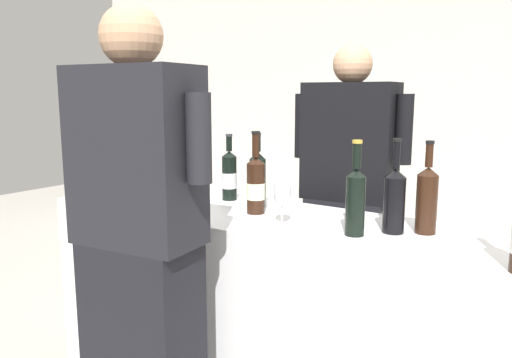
# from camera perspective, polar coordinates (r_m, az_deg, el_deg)

# --- Properties ---
(wall_back) EXTENTS (8.00, 0.10, 2.80)m
(wall_back) POSITION_cam_1_polar(r_m,az_deg,el_deg) (4.48, 20.76, 8.36)
(wall_back) COLOR beige
(wall_back) RESTS_ON ground_plane
(counter) EXTENTS (2.23, 0.59, 0.95)m
(counter) POSITION_cam_1_polar(r_m,az_deg,el_deg) (2.27, 2.69, -15.97)
(counter) COLOR white
(counter) RESTS_ON ground_plane
(wine_bottle_0) EXTENTS (0.07, 0.07, 0.35)m
(wine_bottle_0) POSITION_cam_1_polar(r_m,az_deg,el_deg) (1.85, 11.23, -2.18)
(wine_bottle_0) COLOR black
(wine_bottle_0) RESTS_ON counter
(wine_bottle_1) EXTENTS (0.08, 0.08, 0.34)m
(wine_bottle_1) POSITION_cam_1_polar(r_m,az_deg,el_deg) (1.95, 18.83, -2.07)
(wine_bottle_1) COLOR black
(wine_bottle_1) RESTS_ON counter
(wine_bottle_2) EXTENTS (0.09, 0.09, 0.33)m
(wine_bottle_2) POSITION_cam_1_polar(r_m,az_deg,el_deg) (2.37, -8.75, -0.06)
(wine_bottle_2) COLOR black
(wine_bottle_2) RESTS_ON counter
(wine_bottle_4) EXTENTS (0.07, 0.07, 0.32)m
(wine_bottle_4) POSITION_cam_1_polar(r_m,az_deg,el_deg) (2.43, -3.04, 0.42)
(wine_bottle_4) COLOR black
(wine_bottle_4) RESTS_ON counter
(wine_bottle_5) EXTENTS (0.08, 0.08, 0.36)m
(wine_bottle_5) POSITION_cam_1_polar(r_m,az_deg,el_deg) (2.16, 0.01, -0.60)
(wine_bottle_5) COLOR black
(wine_bottle_5) RESTS_ON counter
(wine_bottle_6) EXTENTS (0.07, 0.07, 0.30)m
(wine_bottle_6) POSITION_cam_1_polar(r_m,az_deg,el_deg) (2.56, -15.79, 0.29)
(wine_bottle_6) COLOR black
(wine_bottle_6) RESTS_ON counter
(wine_bottle_7) EXTENTS (0.07, 0.07, 0.34)m
(wine_bottle_7) POSITION_cam_1_polar(r_m,az_deg,el_deg) (2.28, 0.18, 0.17)
(wine_bottle_7) COLOR black
(wine_bottle_7) RESTS_ON counter
(wine_bottle_8) EXTENTS (0.08, 0.08, 0.35)m
(wine_bottle_8) POSITION_cam_1_polar(r_m,az_deg,el_deg) (1.92, 15.43, -2.16)
(wine_bottle_8) COLOR black
(wine_bottle_8) RESTS_ON counter
(wine_glass) EXTENTS (0.07, 0.07, 0.19)m
(wine_glass) POSITION_cam_1_polar(r_m,az_deg,el_deg) (1.95, 2.98, -1.71)
(wine_glass) COLOR silver
(wine_glass) RESTS_ON counter
(ice_bucket) EXTENTS (0.23, 0.23, 0.21)m
(ice_bucket) POSITION_cam_1_polar(r_m,az_deg,el_deg) (2.70, -9.60, 0.90)
(ice_bucket) COLOR silver
(ice_bucket) RESTS_ON counter
(person_server) EXTENTS (0.60, 0.27, 1.69)m
(person_server) POSITION_cam_1_polar(r_m,az_deg,el_deg) (2.61, 10.38, -4.52)
(person_server) COLOR black
(person_server) RESTS_ON ground_plane
(person_guest) EXTENTS (0.59, 0.29, 1.75)m
(person_guest) POSITION_cam_1_polar(r_m,az_deg,el_deg) (1.82, -12.96, -9.97)
(person_guest) COLOR black
(person_guest) RESTS_ON ground_plane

